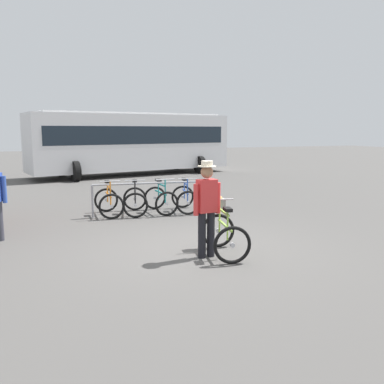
# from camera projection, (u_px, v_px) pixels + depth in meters

# --- Properties ---
(ground_plane) EXTENTS (80.00, 80.00, 0.00)m
(ground_plane) POSITION_uv_depth(u_px,v_px,m) (194.00, 248.00, 7.90)
(ground_plane) COLOR #514F4C
(bike_rack_rail) EXTENTS (3.19, 0.37, 0.88)m
(bike_rack_rail) POSITION_uv_depth(u_px,v_px,m) (153.00, 190.00, 10.93)
(bike_rack_rail) COLOR #99999E
(bike_rack_rail) RESTS_ON ground
(racked_bike_orange) EXTENTS (0.69, 1.13, 0.98)m
(racked_bike_orange) POSITION_uv_depth(u_px,v_px,m) (109.00, 202.00, 10.85)
(racked_bike_orange) COLOR black
(racked_bike_orange) RESTS_ON ground
(racked_bike_black) EXTENTS (0.88, 1.23, 0.98)m
(racked_bike_black) POSITION_uv_depth(u_px,v_px,m) (135.00, 201.00, 11.03)
(racked_bike_black) COLOR black
(racked_bike_black) RESTS_ON ground
(racked_bike_teal) EXTENTS (0.70, 1.12, 0.97)m
(racked_bike_teal) POSITION_uv_depth(u_px,v_px,m) (161.00, 199.00, 11.21)
(racked_bike_teal) COLOR black
(racked_bike_teal) RESTS_ON ground
(racked_bike_blue) EXTENTS (0.86, 1.22, 0.98)m
(racked_bike_blue) POSITION_uv_depth(u_px,v_px,m) (185.00, 198.00, 11.40)
(racked_bike_blue) COLOR black
(racked_bike_blue) RESTS_ON ground
(featured_bicycle) EXTENTS (0.85, 1.25, 1.09)m
(featured_bicycle) POSITION_uv_depth(u_px,v_px,m) (223.00, 227.00, 7.50)
(featured_bicycle) COLOR black
(featured_bicycle) RESTS_ON ground
(person_with_featured_bike) EXTENTS (0.53, 0.32, 1.72)m
(person_with_featured_bike) POSITION_uv_depth(u_px,v_px,m) (207.00, 205.00, 7.20)
(person_with_featured_bike) COLOR black
(person_with_featured_bike) RESTS_ON ground
(bus_distant) EXTENTS (10.29, 4.63, 3.08)m
(bus_distant) POSITION_uv_depth(u_px,v_px,m) (132.00, 140.00, 20.53)
(bus_distant) COLOR silver
(bus_distant) RESTS_ON ground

